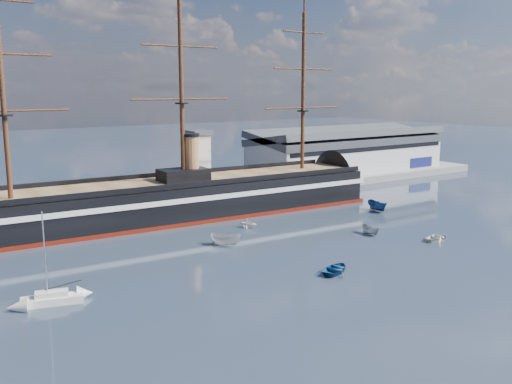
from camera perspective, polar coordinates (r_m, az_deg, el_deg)
ground at (r=109.24m, az=1.55°, el=-3.87°), size 600.00×600.00×0.00m
quay at (r=143.94m, az=-3.75°, el=-0.40°), size 180.00×18.00×2.00m
warehouse at (r=175.04m, az=9.12°, el=4.07°), size 63.00×21.00×11.60m
quay_tower at (r=136.37m, az=-5.67°, el=3.12°), size 5.00×5.00×15.00m
warship at (r=119.09m, az=-8.81°, el=-0.80°), size 113.26×20.60×53.94m
sailboat at (r=77.56m, az=-19.74°, el=-9.96°), size 7.84×4.21×12.04m
motorboat_a at (r=99.24m, az=-3.05°, el=-5.36°), size 6.85×5.77×2.65m
motorboat_b at (r=85.93m, az=7.98°, el=-7.97°), size 2.81×3.96×1.72m
motorboat_c at (r=108.43m, az=11.37°, el=-4.19°), size 5.33×2.31×2.08m
motorboat_d at (r=111.38m, az=-0.78°, el=-3.59°), size 6.06×4.96×2.06m
motorboat_e at (r=107.25m, az=17.69°, el=-4.64°), size 1.37×3.27×1.51m
motorboat_f at (r=128.99m, az=12.03°, el=-1.88°), size 7.48×3.81×2.85m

